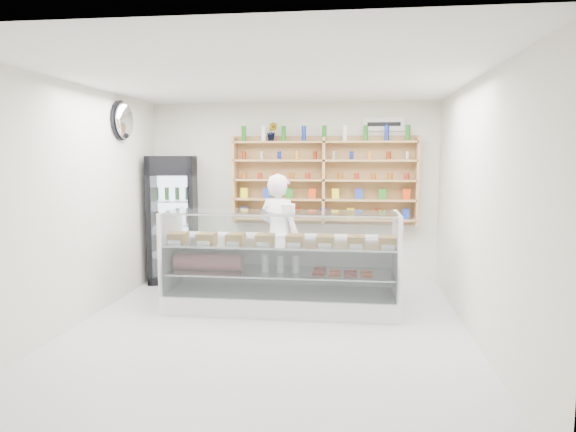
# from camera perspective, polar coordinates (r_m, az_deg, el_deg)

# --- Properties ---
(room) EXTENTS (5.00, 5.00, 5.00)m
(room) POSITION_cam_1_polar(r_m,az_deg,el_deg) (5.67, -2.29, 0.93)
(room) COLOR silver
(room) RESTS_ON ground
(display_counter) EXTENTS (2.94, 0.88, 1.28)m
(display_counter) POSITION_cam_1_polar(r_m,az_deg,el_deg) (6.62, -0.77, -7.44)
(display_counter) COLOR white
(display_counter) RESTS_ON floor
(shop_worker) EXTENTS (0.74, 0.63, 1.72)m
(shop_worker) POSITION_cam_1_polar(r_m,az_deg,el_deg) (7.20, -1.04, -2.16)
(shop_worker) COLOR silver
(shop_worker) RESTS_ON floor
(drinks_cooler) EXTENTS (0.82, 0.81, 1.97)m
(drinks_cooler) POSITION_cam_1_polar(r_m,az_deg,el_deg) (8.24, -12.65, -0.30)
(drinks_cooler) COLOR black
(drinks_cooler) RESTS_ON floor
(wall_shelving) EXTENTS (2.84, 0.28, 1.33)m
(wall_shelving) POSITION_cam_1_polar(r_m,az_deg,el_deg) (7.93, 4.02, 3.96)
(wall_shelving) COLOR tan
(wall_shelving) RESTS_ON back_wall
(potted_plant) EXTENTS (0.16, 0.13, 0.29)m
(potted_plant) POSITION_cam_1_polar(r_m,az_deg,el_deg) (8.01, -1.79, 9.32)
(potted_plant) COLOR #1E6626
(potted_plant) RESTS_ON wall_shelving
(security_mirror) EXTENTS (0.15, 0.50, 0.50)m
(security_mirror) POSITION_cam_1_polar(r_m,az_deg,el_deg) (7.45, -17.73, 10.08)
(security_mirror) COLOR silver
(security_mirror) RESTS_ON left_wall
(wall_sign) EXTENTS (0.62, 0.03, 0.20)m
(wall_sign) POSITION_cam_1_polar(r_m,az_deg,el_deg) (8.07, 10.61, 9.99)
(wall_sign) COLOR white
(wall_sign) RESTS_ON back_wall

